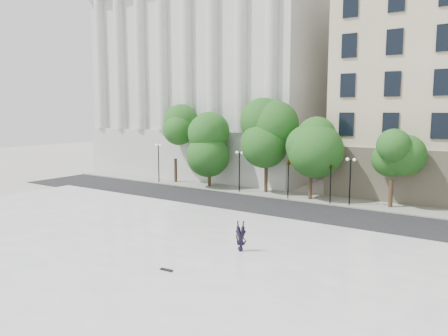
{
  "coord_description": "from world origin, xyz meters",
  "views": [
    {
      "loc": [
        17.71,
        -14.65,
        8.35
      ],
      "look_at": [
        0.9,
        10.0,
        4.44
      ],
      "focal_mm": 35.0,
      "sensor_mm": 36.0,
      "label": 1
    }
  ],
  "objects_px": {
    "traffic_light_west": "(289,160)",
    "skateboard": "(166,270)",
    "person_lying": "(241,247)",
    "traffic_light_east": "(331,164)"
  },
  "relations": [
    {
      "from": "traffic_light_west",
      "to": "person_lying",
      "type": "bearing_deg",
      "value": -72.74
    },
    {
      "from": "traffic_light_west",
      "to": "skateboard",
      "type": "distance_m",
      "value": 21.88
    },
    {
      "from": "traffic_light_west",
      "to": "skateboard",
      "type": "bearing_deg",
      "value": -80.09
    },
    {
      "from": "traffic_light_east",
      "to": "skateboard",
      "type": "bearing_deg",
      "value": -91.13
    },
    {
      "from": "person_lying",
      "to": "traffic_light_east",
      "type": "bearing_deg",
      "value": 71.24
    },
    {
      "from": "person_lying",
      "to": "traffic_light_west",
      "type": "bearing_deg",
      "value": 84.97
    },
    {
      "from": "traffic_light_west",
      "to": "skateboard",
      "type": "height_order",
      "value": "traffic_light_west"
    },
    {
      "from": "traffic_light_west",
      "to": "traffic_light_east",
      "type": "xyz_separation_m",
      "value": [
        4.14,
        0.0,
        -0.07
      ]
    },
    {
      "from": "traffic_light_east",
      "to": "skateboard",
      "type": "distance_m",
      "value": 21.55
    },
    {
      "from": "traffic_light_east",
      "to": "person_lying",
      "type": "relative_size",
      "value": 2.42
    }
  ]
}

